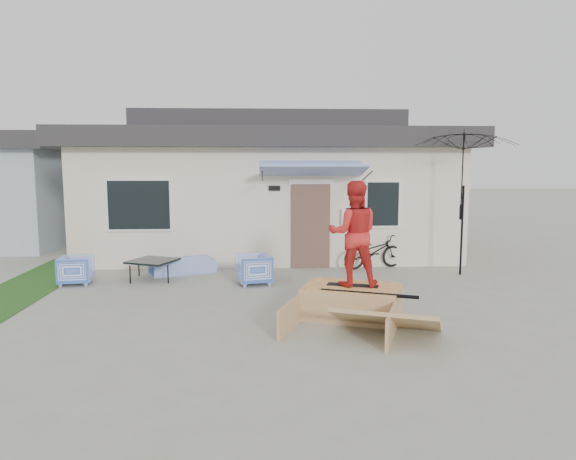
{
  "coord_description": "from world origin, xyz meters",
  "views": [
    {
      "loc": [
        -0.22,
        -8.47,
        2.61
      ],
      "look_at": [
        0.3,
        1.8,
        1.3
      ],
      "focal_mm": 32.82,
      "sensor_mm": 36.0,
      "label": 1
    }
  ],
  "objects_px": {
    "bicycle": "(373,248)",
    "skater": "(354,231)",
    "loveseat": "(183,261)",
    "skate_ramp": "(352,302)",
    "coffee_table": "(153,270)",
    "armchair_right": "(253,268)",
    "armchair_left": "(76,269)",
    "skateboard": "(353,285)",
    "patio_umbrella": "(463,201)"
  },
  "relations": [
    {
      "from": "bicycle",
      "to": "skater",
      "type": "height_order",
      "value": "skater"
    },
    {
      "from": "loveseat",
      "to": "skate_ramp",
      "type": "relative_size",
      "value": 0.72
    },
    {
      "from": "coffee_table",
      "to": "bicycle",
      "type": "height_order",
      "value": "bicycle"
    },
    {
      "from": "armchair_right",
      "to": "bicycle",
      "type": "xyz_separation_m",
      "value": [
        2.96,
        1.6,
        0.16
      ]
    },
    {
      "from": "loveseat",
      "to": "armchair_right",
      "type": "xyz_separation_m",
      "value": [
        1.7,
        -1.19,
        0.06
      ]
    },
    {
      "from": "bicycle",
      "to": "loveseat",
      "type": "bearing_deg",
      "value": 77.69
    },
    {
      "from": "skate_ramp",
      "to": "skater",
      "type": "distance_m",
      "value": 1.21
    },
    {
      "from": "skater",
      "to": "armchair_left",
      "type": "bearing_deg",
      "value": -21.59
    },
    {
      "from": "loveseat",
      "to": "skate_ramp",
      "type": "distance_m",
      "value": 5.07
    },
    {
      "from": "armchair_right",
      "to": "skater",
      "type": "xyz_separation_m",
      "value": [
        1.73,
        -2.51,
        1.11
      ]
    },
    {
      "from": "skate_ramp",
      "to": "skateboard",
      "type": "xyz_separation_m",
      "value": [
        0.02,
        0.05,
        0.29
      ]
    },
    {
      "from": "loveseat",
      "to": "skateboard",
      "type": "height_order",
      "value": "loveseat"
    },
    {
      "from": "armchair_left",
      "to": "skate_ramp",
      "type": "height_order",
      "value": "armchair_left"
    },
    {
      "from": "patio_umbrella",
      "to": "skateboard",
      "type": "bearing_deg",
      "value": -134.01
    },
    {
      "from": "skate_ramp",
      "to": "skateboard",
      "type": "distance_m",
      "value": 0.29
    },
    {
      "from": "skateboard",
      "to": "skate_ramp",
      "type": "bearing_deg",
      "value": -93.43
    },
    {
      "from": "skateboard",
      "to": "skater",
      "type": "relative_size",
      "value": 0.49
    },
    {
      "from": "armchair_right",
      "to": "bicycle",
      "type": "bearing_deg",
      "value": 104.39
    },
    {
      "from": "coffee_table",
      "to": "skateboard",
      "type": "distance_m",
      "value": 5.05
    },
    {
      "from": "loveseat",
      "to": "skater",
      "type": "xyz_separation_m",
      "value": [
        3.43,
        -3.7,
        1.17
      ]
    },
    {
      "from": "armchair_left",
      "to": "armchair_right",
      "type": "relative_size",
      "value": 0.95
    },
    {
      "from": "armchair_left",
      "to": "skate_ramp",
      "type": "xyz_separation_m",
      "value": [
        5.55,
        -2.74,
        -0.08
      ]
    },
    {
      "from": "armchair_right",
      "to": "skate_ramp",
      "type": "bearing_deg",
      "value": 19.88
    },
    {
      "from": "armchair_left",
      "to": "armchair_right",
      "type": "xyz_separation_m",
      "value": [
        3.84,
        -0.18,
        0.02
      ]
    },
    {
      "from": "coffee_table",
      "to": "armchair_right",
      "type": "bearing_deg",
      "value": -13.81
    },
    {
      "from": "patio_umbrella",
      "to": "skate_ramp",
      "type": "height_order",
      "value": "patio_umbrella"
    },
    {
      "from": "skate_ramp",
      "to": "skater",
      "type": "bearing_deg",
      "value": 90.0
    },
    {
      "from": "armchair_right",
      "to": "skate_ramp",
      "type": "distance_m",
      "value": 3.08
    },
    {
      "from": "coffee_table",
      "to": "armchair_left",
      "type": "bearing_deg",
      "value": -166.26
    },
    {
      "from": "coffee_table",
      "to": "bicycle",
      "type": "xyz_separation_m",
      "value": [
        5.24,
        1.04,
        0.29
      ]
    },
    {
      "from": "bicycle",
      "to": "coffee_table",
      "type": "bearing_deg",
      "value": 83.91
    },
    {
      "from": "bicycle",
      "to": "patio_umbrella",
      "type": "height_order",
      "value": "patio_umbrella"
    },
    {
      "from": "patio_umbrella",
      "to": "coffee_table",
      "type": "bearing_deg",
      "value": -178.69
    },
    {
      "from": "armchair_right",
      "to": "skateboard",
      "type": "height_order",
      "value": "armchair_right"
    },
    {
      "from": "armchair_left",
      "to": "skate_ramp",
      "type": "distance_m",
      "value": 6.19
    },
    {
      "from": "loveseat",
      "to": "skateboard",
      "type": "bearing_deg",
      "value": 108.59
    },
    {
      "from": "patio_umbrella",
      "to": "skate_ramp",
      "type": "bearing_deg",
      "value": -133.74
    },
    {
      "from": "coffee_table",
      "to": "skater",
      "type": "relative_size",
      "value": 0.51
    },
    {
      "from": "patio_umbrella",
      "to": "loveseat",
      "type": "bearing_deg",
      "value": 175.91
    },
    {
      "from": "armchair_left",
      "to": "coffee_table",
      "type": "height_order",
      "value": "armchair_left"
    },
    {
      "from": "bicycle",
      "to": "patio_umbrella",
      "type": "relative_size",
      "value": 0.56
    },
    {
      "from": "armchair_right",
      "to": "skate_ramp",
      "type": "relative_size",
      "value": 0.34
    },
    {
      "from": "skater",
      "to": "patio_umbrella",
      "type": "bearing_deg",
      "value": -129.84
    },
    {
      "from": "armchair_left",
      "to": "patio_umbrella",
      "type": "xyz_separation_m",
      "value": [
        8.69,
        0.55,
        1.41
      ]
    },
    {
      "from": "armchair_left",
      "to": "skater",
      "type": "height_order",
      "value": "skater"
    },
    {
      "from": "armchair_left",
      "to": "coffee_table",
      "type": "bearing_deg",
      "value": -83.19
    },
    {
      "from": "armchair_right",
      "to": "bicycle",
      "type": "relative_size",
      "value": 0.44
    },
    {
      "from": "coffee_table",
      "to": "skateboard",
      "type": "height_order",
      "value": "skateboard"
    },
    {
      "from": "loveseat",
      "to": "patio_umbrella",
      "type": "xyz_separation_m",
      "value": [
        6.55,
        -0.47,
        1.45
      ]
    },
    {
      "from": "coffee_table",
      "to": "skater",
      "type": "distance_m",
      "value": 5.2
    }
  ]
}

